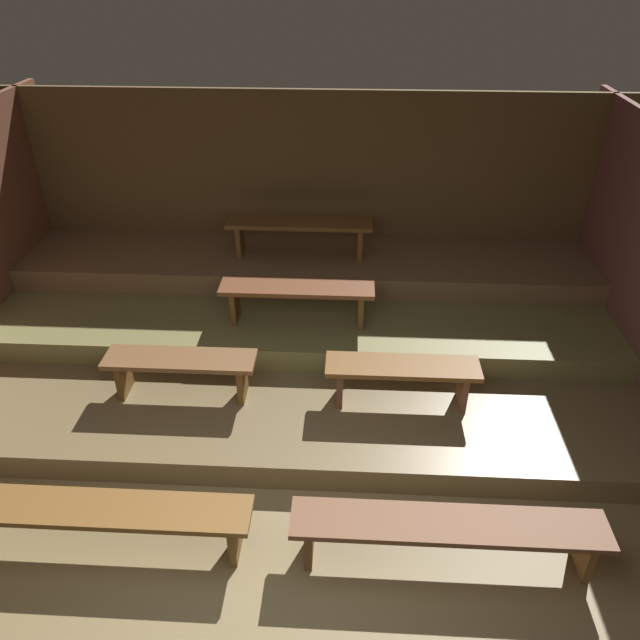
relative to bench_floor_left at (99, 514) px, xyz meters
The scene contains 11 objects.
ground 1.98m from the bench_floor_left, 54.04° to the left, with size 6.78×5.06×0.08m, color olive.
wall_back 3.99m from the bench_floor_left, 73.00° to the left, with size 6.78×0.06×2.25m, color brown.
platform_lower 2.42m from the bench_floor_left, 61.81° to the left, with size 5.98×3.15×0.22m, color brown.
platform_middle 2.94m from the bench_floor_left, 67.17° to the left, with size 5.98×1.98×0.22m, color olive.
platform_upper 3.39m from the bench_floor_left, 70.28° to the left, with size 5.98×1.04×0.22m, color olive.
bench_floor_left is the anchor object (origin of this frame).
bench_floor_right 2.28m from the bench_floor_left, ahead, with size 2.03×0.32×0.38m.
bench_lower_left 1.40m from the bench_floor_left, 80.67° to the left, with size 1.25×0.32×0.38m.
bench_lower_right 2.48m from the bench_floor_left, 33.70° to the left, with size 1.25×0.32×0.38m.
bench_middle_center 2.53m from the bench_floor_left, 63.20° to the left, with size 1.42×0.32×0.38m.
bench_upper_center 3.44m from the bench_floor_left, 71.48° to the left, with size 1.51×0.32×0.38m.
Camera 1 is at (0.46, -2.04, 3.53)m, focal length 34.01 mm.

